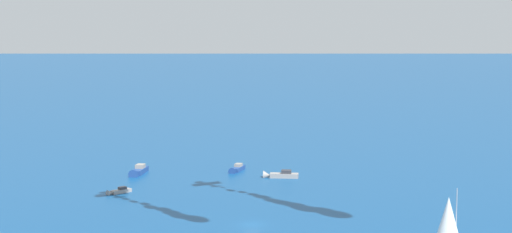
# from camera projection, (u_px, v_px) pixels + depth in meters

# --- Properties ---
(ground_plane) EXTENTS (2000.00, 2000.00, 0.00)m
(ground_plane) POSITION_uv_depth(u_px,v_px,m) (252.00, 224.00, 139.55)
(ground_plane) COLOR navy
(motorboat_far_port) EXTENTS (7.62, 4.15, 2.15)m
(motorboat_far_port) POSITION_uv_depth(u_px,v_px,m) (236.00, 169.00, 190.36)
(motorboat_far_port) COLOR #23478C
(motorboat_far_port) RESTS_ON ground_plane
(motorboat_far_stbd) EXTENTS (3.06, 8.31, 2.36)m
(motorboat_far_stbd) POSITION_uv_depth(u_px,v_px,m) (279.00, 175.00, 182.43)
(motorboat_far_stbd) COLOR #9E9993
(motorboat_far_stbd) RESTS_ON ground_plane
(motorboat_inshore) EXTENTS (4.92, 5.08, 1.63)m
(motorboat_inshore) POSITION_uv_depth(u_px,v_px,m) (118.00, 191.00, 165.29)
(motorboat_inshore) COLOR #9E9993
(motorboat_inshore) RESTS_ON ground_plane
(sailboat_offshore) EXTENTS (5.90, 9.35, 11.64)m
(sailboat_offshore) POSITION_uv_depth(u_px,v_px,m) (448.00, 231.00, 114.58)
(sailboat_offshore) COLOR #23478C
(sailboat_offshore) RESTS_ON ground_plane
(motorboat_trailing) EXTENTS (9.42, 3.83, 2.66)m
(motorboat_trailing) POSITION_uv_depth(u_px,v_px,m) (138.00, 171.00, 186.72)
(motorboat_trailing) COLOR #23478C
(motorboat_trailing) RESTS_ON ground_plane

